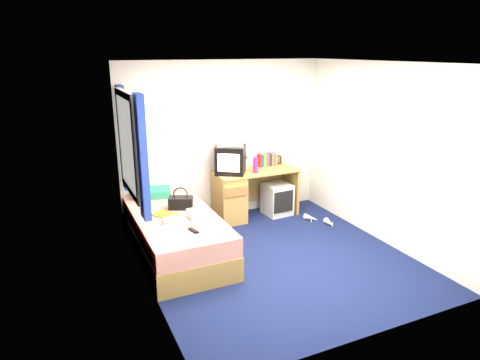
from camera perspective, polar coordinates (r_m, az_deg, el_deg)
name	(u,v)px	position (r m, az deg, el deg)	size (l,w,h in m)	color
ground	(276,259)	(5.52, 4.76, -10.40)	(3.40, 3.40, 0.00)	#0C1438
room_shell	(279,147)	(5.03, 5.16, 4.46)	(3.40, 3.40, 3.40)	white
bed	(176,235)	(5.58, -8.52, -7.21)	(1.01, 2.00, 0.54)	#A78745
pillow	(152,193)	(6.18, -11.59, -1.66)	(0.50, 0.32, 0.11)	#166F92
desk	(239,193)	(6.61, -0.10, -1.80)	(1.30, 0.55, 0.75)	#A78745
storage_cube	(277,199)	(6.86, 4.97, -2.54)	(0.40, 0.40, 0.50)	silver
crt_tv	(231,160)	(6.39, -1.26, 2.73)	(0.56, 0.55, 0.42)	black
vcr	(231,143)	(6.34, -1.27, 4.91)	(0.39, 0.28, 0.07)	silver
book_row	(267,160)	(6.86, 3.64, 2.74)	(0.31, 0.13, 0.20)	maroon
picture_frame	(279,160)	(7.00, 5.18, 2.74)	(0.02, 0.12, 0.14)	black
pink_water_bottle	(256,166)	(6.44, 2.08, 1.94)	(0.07, 0.07, 0.23)	#DF1F71
aerosol_can	(246,164)	(6.61, 0.84, 2.18)	(0.05, 0.05, 0.19)	silver
handbag	(181,202)	(5.65, -7.90, -2.95)	(0.35, 0.29, 0.29)	black
towel	(199,213)	(5.36, -5.48, -4.42)	(0.27, 0.22, 0.09)	silver
magazine	(165,215)	(5.47, -9.94, -4.58)	(0.21, 0.28, 0.01)	#BFE018
water_bottle	(169,219)	(5.25, -9.49, -5.19)	(0.07, 0.07, 0.20)	silver
colour_swatch_fan	(196,226)	(5.10, -5.94, -6.09)	(0.22, 0.06, 0.01)	yellow
remote_control	(194,231)	(4.96, -6.21, -6.74)	(0.05, 0.16, 0.02)	black
window_assembly	(130,146)	(5.36, -14.42, 4.41)	(0.11, 1.42, 1.40)	silver
white_heels	(320,220)	(6.66, 10.63, -5.32)	(0.29, 0.52, 0.09)	silver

